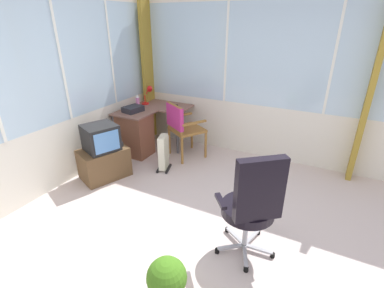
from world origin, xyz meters
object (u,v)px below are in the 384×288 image
Objects in this scene: tv_on_stand at (103,155)px; tv_remote at (174,105)px; paper_tray at (133,109)px; space_heater at (164,152)px; spray_bottle at (138,101)px; desk_lamp at (150,92)px; office_chair at (253,202)px; potted_plant at (167,280)px; wooden_armchair at (180,124)px; desk at (137,131)px.

tv_remote is at bearing -12.11° from tv_on_stand.
tv_on_stand is at bearing 137.99° from tv_remote.
tv_remote is 0.50× the size of paper_tray.
tv_on_stand is (-1.45, 0.31, -0.38)m from tv_remote.
paper_tray is 0.55× the size of space_heater.
spray_bottle reaches higher than tv_on_stand.
space_heater is (-0.81, -0.78, -0.65)m from desk_lamp.
office_chair reaches higher than tv_remote.
tv_on_stand is 1.45× the size of space_heater.
office_chair is 2.60× the size of potted_plant.
potted_plant is (-2.68, -2.01, -0.70)m from desk_lamp.
tv_remote reaches higher than space_heater.
spray_bottle reaches higher than tv_remote.
office_chair reaches higher than potted_plant.
potted_plant is (-2.72, -1.54, -0.51)m from tv_remote.
wooden_armchair is 2.15× the size of potted_plant.
desk_lamp is 1.06× the size of paper_tray.
desk_lamp is 0.40× the size of tv_on_stand.
tv_on_stand is (-1.14, -0.22, -0.48)m from spray_bottle.
desk_lamp reaches higher than spray_bottle.
paper_tray is 2.76m from office_chair.
tv_remote is 0.19× the size of tv_on_stand.
space_heater is (-0.27, -0.70, -0.11)m from desk.
tv_remote reaches higher than potted_plant.
desk is 2.03× the size of space_heater.
potted_plant is (-2.13, -1.92, -0.16)m from desk.
wooden_armchair is 1.26m from tv_on_stand.
wooden_armchair is at bearing -32.46° from tv_on_stand.
paper_tray reaches higher than tv_remote.
office_chair is (-1.37, -2.39, -0.15)m from paper_tray.
potted_plant is (-0.77, 0.43, -0.39)m from office_chair.
tv_on_stand is (-0.86, -0.11, -0.42)m from paper_tray.
space_heater is at bearing 175.80° from wooden_armchair.
wooden_armchair is at bearing -168.11° from tv_remote.
desk_lamp is at bearing 6.17° from tv_on_stand.
office_chair is at bearing -128.02° from desk_lamp.
spray_bottle is 0.30m from paper_tray.
desk_lamp is 0.58× the size of space_heater.
potted_plant is (-2.41, -2.08, -0.60)m from spray_bottle.
paper_tray reaches higher than space_heater.
wooden_armchair is 1.15× the size of tv_on_stand.
desk is 0.76m from space_heater.
paper_tray is 0.27× the size of office_chair.
desk_lamp is 0.29m from spray_bottle.
desk is 1.01× the size of office_chair.
spray_bottle is at bearing 90.23° from tv_remote.
spray_bottle is 3.00m from office_chair.
paper_tray is at bearing 114.27° from tv_remote.
spray_bottle reaches higher than desk.
desk_lamp is 0.50m from tv_remote.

